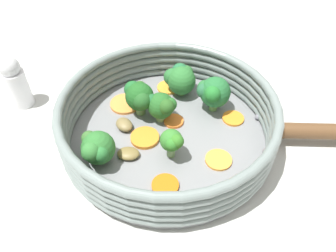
{
  "coord_description": "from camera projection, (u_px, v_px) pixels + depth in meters",
  "views": [
    {
      "loc": [
        -0.33,
        0.03,
        0.36
      ],
      "look_at": [
        0.0,
        0.0,
        0.03
      ],
      "focal_mm": 35.0,
      "sensor_mm": 36.0,
      "label": 1
    }
  ],
  "objects": [
    {
      "name": "ground_plane",
      "position": [
        168.0,
        139.0,
        0.49
      ],
      "size": [
        4.0,
        4.0,
        0.0
      ],
      "primitive_type": "plane",
      "color": "#BCBDB8"
    },
    {
      "name": "skillet",
      "position": [
        168.0,
        136.0,
        0.49
      ],
      "size": [
        0.29,
        0.29,
        0.01
      ],
      "primitive_type": "cylinder",
      "color": "gray",
      "rests_on": "ground_plane"
    },
    {
      "name": "skillet_rim_wall",
      "position": [
        168.0,
        118.0,
        0.46
      ],
      "size": [
        0.31,
        0.31,
        0.06
      ],
      "color": "gray",
      "rests_on": "skillet"
    },
    {
      "name": "skillet_handle",
      "position": [
        328.0,
        131.0,
        0.47
      ],
      "size": [
        0.05,
        0.17,
        0.02
      ],
      "primitive_type": "cylinder",
      "rotation": [
        1.57,
        0.0,
        6.15
      ],
      "color": "brown",
      "rests_on": "skillet"
    },
    {
      "name": "skillet_rivet_left",
      "position": [
        266.0,
        151.0,
        0.45
      ],
      "size": [
        0.01,
        0.01,
        0.01
      ],
      "primitive_type": "sphere",
      "color": "gray",
      "rests_on": "skillet"
    },
    {
      "name": "skillet_rivet_right",
      "position": [
        258.0,
        117.0,
        0.5
      ],
      "size": [
        0.01,
        0.01,
        0.01
      ],
      "primitive_type": "sphere",
      "color": "gray",
      "rests_on": "skillet"
    },
    {
      "name": "carrot_slice_0",
      "position": [
        125.0,
        104.0,
        0.52
      ],
      "size": [
        0.06,
        0.06,
        0.0
      ],
      "primitive_type": "cylinder",
      "rotation": [
        0.0,
        0.0,
        1.8
      ],
      "color": "#F79140",
      "rests_on": "skillet"
    },
    {
      "name": "carrot_slice_1",
      "position": [
        174.0,
        121.0,
        0.5
      ],
      "size": [
        0.04,
        0.04,
        0.0
      ],
      "primitive_type": "cylinder",
      "rotation": [
        0.0,
        0.0,
        2.43
      ],
      "color": "orange",
      "rests_on": "skillet"
    },
    {
      "name": "carrot_slice_2",
      "position": [
        219.0,
        160.0,
        0.44
      ],
      "size": [
        0.04,
        0.04,
        0.0
      ],
      "primitive_type": "cylinder",
      "rotation": [
        0.0,
        0.0,
        4.63
      ],
      "color": "#F49B39",
      "rests_on": "skillet"
    },
    {
      "name": "carrot_slice_3",
      "position": [
        165.0,
        185.0,
        0.41
      ],
      "size": [
        0.04,
        0.04,
        0.0
      ],
      "primitive_type": "cylinder",
      "rotation": [
        0.0,
        0.0,
        1.34
      ],
      "color": "orange",
      "rests_on": "skillet"
    },
    {
      "name": "carrot_slice_4",
      "position": [
        168.0,
        87.0,
        0.55
      ],
      "size": [
        0.05,
        0.05,
        0.0
      ],
      "primitive_type": "cylinder",
      "rotation": [
        0.0,
        0.0,
        1.24
      ],
      "color": "gold",
      "rests_on": "skillet"
    },
    {
      "name": "carrot_slice_5",
      "position": [
        145.0,
        138.0,
        0.47
      ],
      "size": [
        0.05,
        0.05,
        0.01
      ],
      "primitive_type": "cylinder",
      "rotation": [
        0.0,
        0.0,
        3.28
      ],
      "color": "orange",
      "rests_on": "skillet"
    },
    {
      "name": "carrot_slice_6",
      "position": [
        233.0,
        118.0,
        0.5
      ],
      "size": [
        0.05,
        0.05,
        0.0
      ],
      "primitive_type": "cylinder",
      "rotation": [
        0.0,
        0.0,
        5.29
      ],
      "color": "orange",
      "rests_on": "skillet"
    },
    {
      "name": "broccoli_floret_0",
      "position": [
        97.0,
        148.0,
        0.42
      ],
      "size": [
        0.05,
        0.05,
        0.05
      ],
      "color": "#6B9455",
      "rests_on": "skillet"
    },
    {
      "name": "broccoli_floret_1",
      "position": [
        161.0,
        106.0,
        0.48
      ],
      "size": [
        0.04,
        0.05,
        0.05
      ],
      "color": "#8AA963",
      "rests_on": "skillet"
    },
    {
      "name": "broccoli_floret_2",
      "position": [
        139.0,
        96.0,
        0.49
      ],
      "size": [
        0.05,
        0.04,
        0.05
      ],
      "color": "#729753",
      "rests_on": "skillet"
    },
    {
      "name": "broccoli_floret_3",
      "position": [
        213.0,
        92.0,
        0.49
      ],
      "size": [
        0.05,
        0.05,
        0.06
      ],
      "color": "#6BA04E",
      "rests_on": "skillet"
    },
    {
      "name": "broccoli_floret_4",
      "position": [
        180.0,
        78.0,
        0.53
      ],
      "size": [
        0.05,
        0.05,
        0.05
      ],
      "color": "#719D54",
      "rests_on": "skillet"
    },
    {
      "name": "broccoli_floret_5",
      "position": [
        172.0,
        142.0,
        0.43
      ],
      "size": [
        0.03,
        0.03,
        0.05
      ],
      "color": "#799F5F",
      "rests_on": "skillet"
    },
    {
      "name": "mushroom_piece_0",
      "position": [
        128.0,
        154.0,
        0.45
      ],
      "size": [
        0.03,
        0.03,
        0.01
      ],
      "primitive_type": "ellipsoid",
      "rotation": [
        0.0,
        0.0,
        1.37
      ],
      "color": "olive",
      "rests_on": "skillet"
    },
    {
      "name": "mushroom_piece_1",
      "position": [
        124.0,
        125.0,
        0.48
      ],
      "size": [
        0.04,
        0.03,
        0.01
      ],
      "primitive_type": "ellipsoid",
      "rotation": [
        0.0,
        0.0,
        0.54
      ],
      "color": "olive",
      "rests_on": "skillet"
    },
    {
      "name": "salt_shaker",
      "position": [
        15.0,
        82.0,
        0.52
      ],
      "size": [
        0.04,
        0.04,
        0.09
      ],
      "color": "white",
      "rests_on": "ground_plane"
    }
  ]
}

